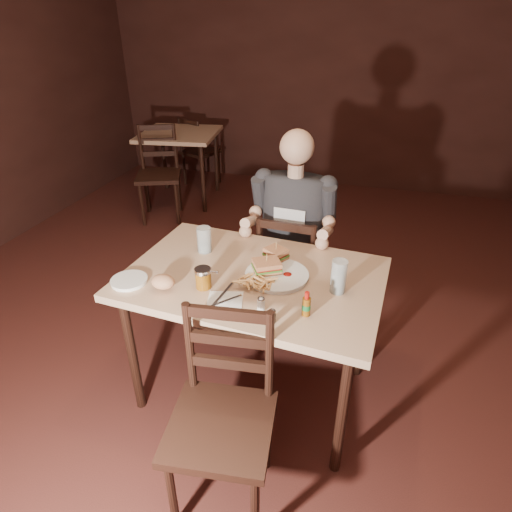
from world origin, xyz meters
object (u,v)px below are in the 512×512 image
(diner, at_px, (293,208))
(bg_chair_near, at_px, (159,176))
(hot_sauce, at_px, (306,304))
(side_plate, at_px, (129,281))
(chair_near, at_px, (221,426))
(glass_right, at_px, (339,277))
(dinner_plate, at_px, (277,276))
(syrup_dispenser, at_px, (203,278))
(chair_far, at_px, (291,271))
(bg_table, at_px, (180,140))
(bg_chair_far, at_px, (201,151))
(glass_left, at_px, (204,240))
(main_table, at_px, (253,288))

(diner, bearing_deg, bg_chair_near, 142.30)
(hot_sauce, height_order, side_plate, hot_sauce)
(chair_near, bearing_deg, glass_right, 52.66)
(dinner_plate, height_order, syrup_dispenser, syrup_dispenser)
(chair_far, bearing_deg, side_plate, 57.13)
(bg_table, distance_m, bg_chair_far, 0.61)
(bg_chair_near, relative_size, glass_right, 5.76)
(syrup_dispenser, bearing_deg, chair_near, -58.40)
(bg_table, distance_m, syrup_dispenser, 3.07)
(bg_chair_far, height_order, diner, diner)
(chair_far, distance_m, glass_right, 0.85)
(diner, bearing_deg, chair_near, -87.78)
(bg_table, xyz_separation_m, bg_chair_near, (0.00, -0.55, -0.22))
(bg_chair_near, height_order, glass_left, bg_chair_near)
(glass_right, relative_size, hot_sauce, 1.39)
(glass_left, bearing_deg, hot_sauce, -33.11)
(bg_chair_far, bearing_deg, dinner_plate, 140.56)
(bg_table, height_order, hot_sauce, hot_sauce)
(diner, bearing_deg, syrup_dispenser, -106.12)
(main_table, relative_size, glass_right, 8.08)
(glass_right, height_order, hot_sauce, glass_right)
(syrup_dispenser, bearing_deg, glass_right, 17.25)
(syrup_dispenser, bearing_deg, diner, 75.13)
(bg_table, xyz_separation_m, glass_right, (2.00, -2.60, 0.17))
(bg_chair_near, bearing_deg, main_table, -73.30)
(bg_table, bearing_deg, diner, -50.22)
(bg_chair_near, bearing_deg, chair_near, -79.83)
(dinner_plate, relative_size, hot_sauce, 2.59)
(chair_far, distance_m, dinner_plate, 0.71)
(chair_far, bearing_deg, chair_near, 92.13)
(main_table, xyz_separation_m, bg_chair_far, (-1.58, 3.12, -0.28))
(main_table, relative_size, bg_table, 1.44)
(chair_near, height_order, glass_right, glass_right)
(diner, height_order, glass_right, diner)
(diner, xyz_separation_m, syrup_dispenser, (-0.26, -0.75, -0.07))
(chair_far, relative_size, dinner_plate, 2.88)
(bg_table, xyz_separation_m, diner, (1.66, -1.99, 0.21))
(diner, distance_m, dinner_plate, 0.59)
(hot_sauce, bearing_deg, bg_chair_far, 119.30)
(chair_near, relative_size, side_plate, 5.32)
(bg_table, xyz_separation_m, hot_sauce, (1.89, -2.81, 0.15))
(main_table, height_order, bg_table, same)
(bg_chair_near, xyz_separation_m, hot_sauce, (1.89, -2.26, 0.36))
(bg_chair_near, bearing_deg, hot_sauce, -71.58)
(bg_chair_far, relative_size, hot_sauce, 7.10)
(chair_near, height_order, side_plate, chair_near)
(bg_table, height_order, glass_left, glass_left)
(chair_far, relative_size, glass_right, 5.36)
(glass_left, bearing_deg, main_table, -26.90)
(glass_right, bearing_deg, main_table, 175.91)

